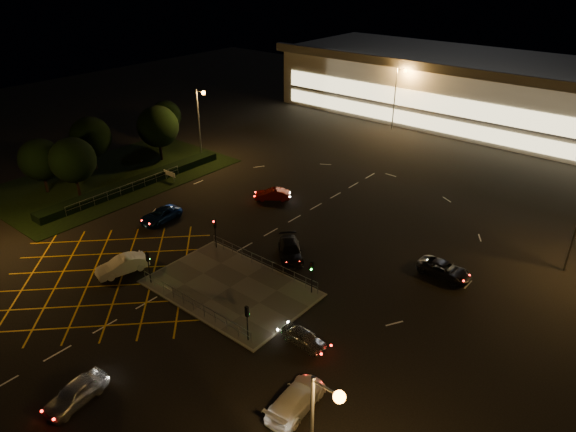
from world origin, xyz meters
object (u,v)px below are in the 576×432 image
Objects in this scene: car_queue_white at (122,265)px; car_right_silver at (304,338)px; signal_se at (247,316)px; signal_nw at (215,228)px; car_left_blue at (161,215)px; car_east_grey at (445,270)px; car_far_dkgrey at (290,250)px; car_circ_red at (272,194)px; car_approach_white at (296,399)px; car_near_silver at (76,393)px; signal_ne at (312,271)px; signal_sw at (148,261)px.

car_queue_white is 19.23m from car_right_silver.
signal_se and signal_nw have the same top height.
car_east_grey reaches higher than car_left_blue.
car_far_dkgrey is at bearing 44.96° from car_right_silver.
car_left_blue is at bearing -64.83° from car_circ_red.
car_approach_white reaches higher than car_east_grey.
car_approach_white is (11.48, 8.84, -0.01)m from car_near_silver.
car_far_dkgrey is 1.04× the size of car_east_grey.
signal_ne is 0.64× the size of car_left_blue.
car_approach_white reaches higher than car_circ_red.
signal_nw and signal_ne have the same top height.
car_right_silver is 25.79m from car_circ_red.
car_left_blue is (-21.10, 8.22, -1.68)m from signal_se.
car_left_blue is 0.99× the size of car_east_grey.
car_circ_red is at bearing 100.92° from car_near_silver.
signal_sw reaches higher than car_right_silver.
signal_sw is at bearing -166.53° from car_far_dkgrey.
signal_nw is at bearing 118.40° from car_east_grey.
car_queue_white is 1.26× the size of car_right_silver.
signal_nw is 0.64× the size of car_east_grey.
signal_sw reaches higher than car_left_blue.
signal_se is at bearing -1.59° from car_circ_red.
car_near_silver is 31.90m from car_east_grey.
car_queue_white is at bearing 130.15° from car_east_grey.
signal_sw is 0.61× the size of car_far_dkgrey.
car_queue_white is 0.92× the size of car_far_dkgrey.
signal_se is at bearing 16.05° from car_queue_white.
car_approach_white is (27.94, -10.88, 0.06)m from car_left_blue.
signal_se is at bearing 158.39° from car_east_grey.
signal_nw is at bearing 180.00° from signal_ne.
car_circ_red is (-3.19, 20.19, -1.69)m from signal_sw.
signal_ne is (12.00, 7.99, 0.00)m from signal_sw.
car_near_silver is at bearing -103.40° from signal_ne.
car_left_blue is at bearing 136.72° from car_queue_white.
signal_ne reaches higher than car_far_dkgrey.
signal_se is 0.61× the size of car_far_dkgrey.
car_circ_red is at bearing 60.32° from car_left_blue.
car_far_dkgrey is (-0.61, 22.99, -0.01)m from car_near_silver.
car_approach_white is (6.84, -2.66, -1.62)m from signal_se.
signal_ne is (0.00, 7.99, 0.00)m from signal_se.
car_circ_red is (-3.19, 12.21, -1.69)m from signal_nw.
car_circ_red is (-10.54, 31.70, -0.08)m from car_near_silver.
car_left_blue is (-21.10, 0.23, -1.68)m from signal_ne.
car_east_grey is (23.21, 18.44, -0.09)m from car_queue_white.
car_circ_red is at bearing -53.06° from signal_se.
signal_nw is 0.67× the size of car_queue_white.
car_right_silver is at bearing -92.14° from car_far_dkgrey.
car_right_silver is (8.76, -9.07, -0.11)m from car_far_dkgrey.
signal_nw is at bearing -23.90° from car_circ_red.
car_east_grey is (12.35, 29.42, -0.07)m from car_near_silver.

